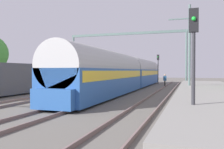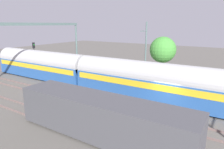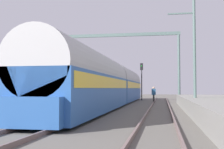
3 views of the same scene
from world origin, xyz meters
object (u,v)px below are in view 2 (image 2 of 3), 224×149
(person_crossing, at_px, (72,68))
(railway_signal_far, at_px, (34,53))
(freight_car, at_px, (101,117))
(catenary_gantry, at_px, (31,38))
(passenger_train, at_px, (84,71))

(person_crossing, relative_size, railway_signal_far, 0.36)
(freight_car, bearing_deg, railway_signal_far, 62.79)
(freight_car, relative_size, catenary_gantry, 0.74)
(catenary_gantry, bearing_deg, railway_signal_far, 51.09)
(person_crossing, relative_size, catenary_gantry, 0.10)
(passenger_train, xyz_separation_m, catenary_gantry, (-2.20, 6.95, 3.99))
(passenger_train, xyz_separation_m, freight_car, (-8.80, -8.78, -0.50))
(person_crossing, xyz_separation_m, catenary_gantry, (-5.85, 1.45, 4.94))
(passenger_train, distance_m, freight_car, 12.44)
(catenary_gantry, bearing_deg, freight_car, -112.74)
(freight_car, relative_size, railway_signal_far, 2.70)
(passenger_train, height_order, person_crossing, passenger_train)
(railway_signal_far, bearing_deg, freight_car, -117.21)
(person_crossing, bearing_deg, passenger_train, -135.01)
(freight_car, xyz_separation_m, catenary_gantry, (6.60, 15.74, 4.49))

